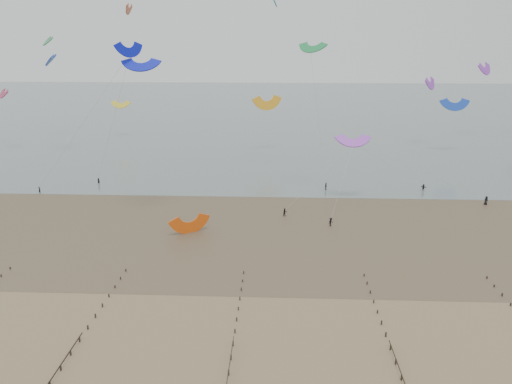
# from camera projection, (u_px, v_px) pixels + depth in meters

# --- Properties ---
(ground) EXTENTS (500.00, 500.00, 0.00)m
(ground) POSITION_uv_depth(u_px,v_px,m) (206.00, 315.00, 63.83)
(ground) COLOR brown
(ground) RESTS_ON ground
(sea_and_shore) EXTENTS (500.00, 665.00, 0.03)m
(sea_and_shore) POSITION_uv_depth(u_px,v_px,m) (210.00, 221.00, 96.84)
(sea_and_shore) COLOR #475654
(sea_and_shore) RESTS_ON ground
(kitesurfer_lead) EXTENTS (0.70, 0.63, 1.60)m
(kitesurfer_lead) POSITION_uv_depth(u_px,v_px,m) (40.00, 190.00, 113.82)
(kitesurfer_lead) COLOR black
(kitesurfer_lead) RESTS_ON ground
(kitesurfers) EXTENTS (103.21, 26.74, 1.88)m
(kitesurfers) POSITION_uv_depth(u_px,v_px,m) (382.00, 199.00, 107.18)
(kitesurfers) COLOR black
(kitesurfers) RESTS_ON ground
(grounded_kite) EXTENTS (8.30, 7.81, 3.63)m
(grounded_kite) POSITION_uv_depth(u_px,v_px,m) (190.00, 233.00, 91.02)
(grounded_kite) COLOR #E2510E
(grounded_kite) RESTS_ON ground
(kites_airborne) EXTENTS (262.86, 106.56, 42.34)m
(kites_airborne) POSITION_uv_depth(u_px,v_px,m) (247.00, 80.00, 149.30)
(kites_airborne) COLOR #208744
(kites_airborne) RESTS_ON ground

